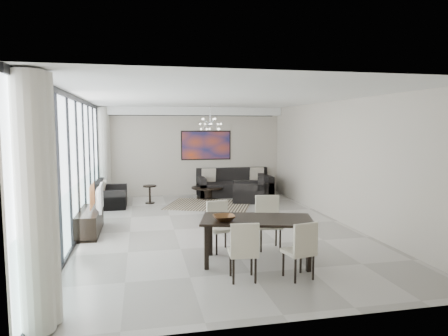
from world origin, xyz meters
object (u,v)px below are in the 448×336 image
object	(u,v)px
coffee_table	(207,192)
sofa_main	(234,186)
dining_table	(257,223)
tv_console	(90,222)
television	(96,198)

from	to	relation	value
coffee_table	sofa_main	distance (m)	1.04
sofa_main	dining_table	world-z (taller)	sofa_main
tv_console	television	world-z (taller)	television
television	dining_table	xyz separation A→B (m)	(2.82, -2.50, -0.09)
dining_table	sofa_main	bearing A→B (deg)	79.88
coffee_table	sofa_main	bearing A→B (deg)	20.72
tv_console	coffee_table	bearing A→B (deg)	48.71
dining_table	coffee_table	bearing A→B (deg)	88.19
coffee_table	television	xyz separation A→B (m)	(-3.01, -3.66, 0.57)
coffee_table	tv_console	xyz separation A→B (m)	(-3.17, -3.61, 0.05)
tv_console	dining_table	distance (m)	3.94
coffee_table	dining_table	bearing A→B (deg)	-91.81
tv_console	dining_table	xyz separation A→B (m)	(2.98, -2.55, 0.43)
dining_table	television	bearing A→B (deg)	138.42
television	sofa_main	bearing A→B (deg)	-47.23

